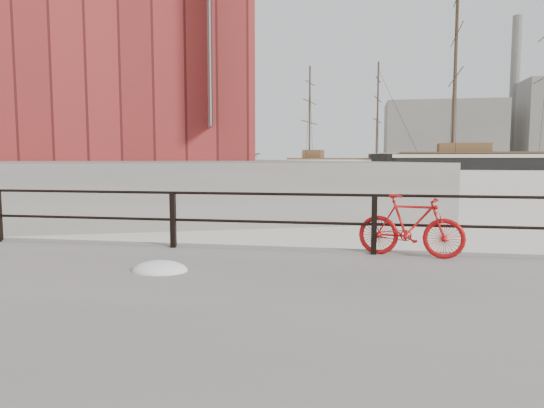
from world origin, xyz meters
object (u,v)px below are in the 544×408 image
at_px(schooner_left, 180,170).
at_px(bicycle, 411,226).
at_px(workboat_near, 89,179).
at_px(schooner_mid, 342,169).
at_px(workboat_far, 134,174).

bearing_deg(schooner_left, bicycle, -77.69).
distance_m(schooner_left, workboat_near, 34.66).
xyz_separation_m(schooner_mid, workboat_far, (-24.64, -35.06, 0.00)).
distance_m(schooner_mid, workboat_near, 55.15).
bearing_deg(workboat_far, workboat_near, -110.31).
bearing_deg(bicycle, schooner_left, 125.27).
height_order(bicycle, workboat_far, workboat_far).
bearing_deg(bicycle, schooner_mid, 104.23).
relative_size(bicycle, schooner_mid, 0.06).
bearing_deg(workboat_near, schooner_left, 58.16).
xyz_separation_m(schooner_left, workboat_far, (1.01, -18.64, 0.00)).
bearing_deg(bicycle, workboat_near, 139.11).
height_order(schooner_left, workboat_far, schooner_left).
bearing_deg(workboat_far, schooner_left, 61.17).
distance_m(schooner_mid, schooner_left, 30.45).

